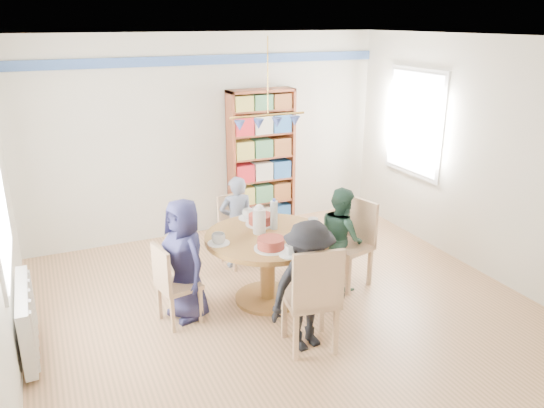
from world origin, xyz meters
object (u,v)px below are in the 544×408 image
chair_right (354,238)px  person_near (308,286)px  chair_left (172,281)px  person_right (341,237)px  chair_near (313,295)px  person_left (185,260)px  bookshelf (261,161)px  person_far (237,222)px  radiator (27,319)px  chair_far (236,226)px  dining_table (268,252)px

chair_right → person_near: 1.39m
chair_left → person_near: size_ratio=0.68×
person_right → chair_near: bearing=144.0°
person_left → bookshelf: bookshelf is taller
person_far → person_near: (-0.01, -1.84, 0.05)m
radiator → chair_right: (3.38, -0.00, 0.19)m
chair_far → chair_near: 2.04m
radiator → person_far: (2.33, 0.93, 0.22)m
person_far → chair_far: bearing=-97.1°
chair_right → person_left: bearing=178.2°
chair_far → person_far: size_ratio=0.75×
chair_far → chair_left: bearing=-134.8°
chair_near → chair_right: bearing=43.2°
chair_far → person_near: person_near is taller
chair_right → person_right: size_ratio=0.85×
dining_table → person_near: (-0.01, -0.92, 0.06)m
dining_table → chair_left: bearing=-177.5°
radiator → person_left: (1.46, 0.06, 0.27)m
radiator → bookshelf: size_ratio=0.51×
dining_table → chair_near: chair_near is taller
radiator → chair_near: 2.53m
dining_table → person_near: person_near is taller
chair_right → chair_far: bearing=134.3°
chair_left → person_far: (1.03, 0.96, 0.11)m
chair_left → person_near: person_near is taller
person_left → chair_left: bearing=-78.2°
person_near → bookshelf: 3.07m
person_far → person_right: bearing=141.6°
chair_far → person_left: size_ratio=0.69×
radiator → chair_near: (2.32, -0.99, 0.22)m
chair_far → person_left: (-0.90, -0.98, 0.15)m
radiator → chair_near: bearing=-23.1°
chair_far → person_right: size_ratio=0.75×
person_right → person_near: (-0.90, -0.93, 0.04)m
dining_table → person_left: person_left is taller
bookshelf → radiator: bearing=-146.9°
person_right → person_left: bearing=94.4°
chair_left → chair_near: 1.41m
chair_left → person_left: bearing=28.1°
chair_right → chair_far: size_ratio=1.14×
person_left → chair_near: bearing=23.1°
bookshelf → person_right: bearing=-87.2°
chair_left → bookshelf: size_ratio=0.43×
chair_right → chair_near: bearing=-136.8°
chair_right → chair_far: (-1.02, 1.04, -0.07)m
dining_table → person_right: bearing=0.4°
radiator → chair_far: (2.36, 1.04, 0.12)m
person_left → person_far: bearing=118.7°
dining_table → person_near: size_ratio=1.06×
chair_left → person_near: bearing=-40.7°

